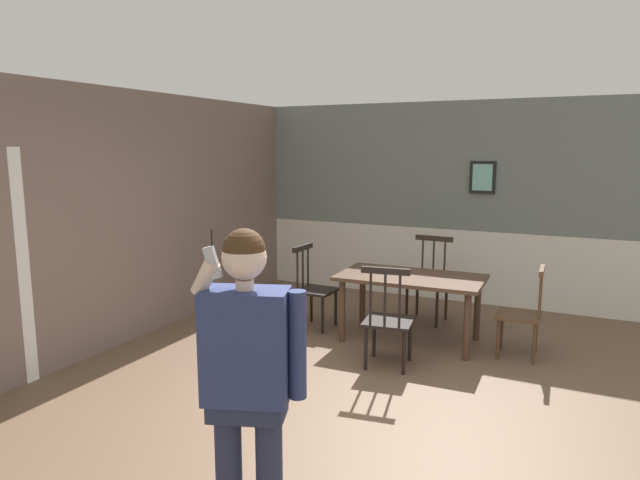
# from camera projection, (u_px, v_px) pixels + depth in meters

# --- Properties ---
(ground_plane) EXTENTS (8.26, 8.26, 0.00)m
(ground_plane) POSITION_uv_depth(u_px,v_px,m) (354.00, 413.00, 4.48)
(ground_plane) COLOR brown
(room_back_partition) EXTENTS (5.84, 0.17, 2.70)m
(room_back_partition) POSITION_uv_depth(u_px,v_px,m) (461.00, 207.00, 7.60)
(room_back_partition) COLOR slate
(room_back_partition) RESTS_ON ground_plane
(room_left_partition) EXTENTS (0.13, 7.51, 2.70)m
(room_left_partition) POSITION_uv_depth(u_px,v_px,m) (80.00, 224.00, 5.52)
(room_left_partition) COLOR #756056
(room_left_partition) RESTS_ON ground_plane
(dining_table) EXTENTS (1.55, 0.89, 0.73)m
(dining_table) POSITION_uv_depth(u_px,v_px,m) (411.00, 284.00, 6.06)
(dining_table) COLOR #4C3323
(dining_table) RESTS_ON ground_plane
(chair_near_window) EXTENTS (0.51, 0.51, 1.01)m
(chair_near_window) POSITION_uv_depth(u_px,v_px,m) (388.00, 319.00, 5.36)
(chair_near_window) COLOR black
(chair_near_window) RESTS_ON ground_plane
(chair_by_doorway) EXTENTS (0.49, 0.49, 1.02)m
(chair_by_doorway) POSITION_uv_depth(u_px,v_px,m) (428.00, 281.00, 6.82)
(chair_by_doorway) COLOR #2D2319
(chair_by_doorway) RESTS_ON ground_plane
(chair_at_table_head) EXTENTS (0.44, 0.44, 0.94)m
(chair_at_table_head) POSITION_uv_depth(u_px,v_px,m) (523.00, 313.00, 5.63)
(chair_at_table_head) COLOR #513823
(chair_at_table_head) RESTS_ON ground_plane
(chair_opposite_corner) EXTENTS (0.43, 0.43, 0.97)m
(chair_opposite_corner) POSITION_uv_depth(u_px,v_px,m) (314.00, 288.00, 6.56)
(chair_opposite_corner) COLOR black
(chair_opposite_corner) RESTS_ON ground_plane
(person_figure) EXTENTS (0.55, 0.37, 1.71)m
(person_figure) POSITION_uv_depth(u_px,v_px,m) (248.00, 369.00, 2.84)
(person_figure) COLOR #282E49
(person_figure) RESTS_ON ground_plane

